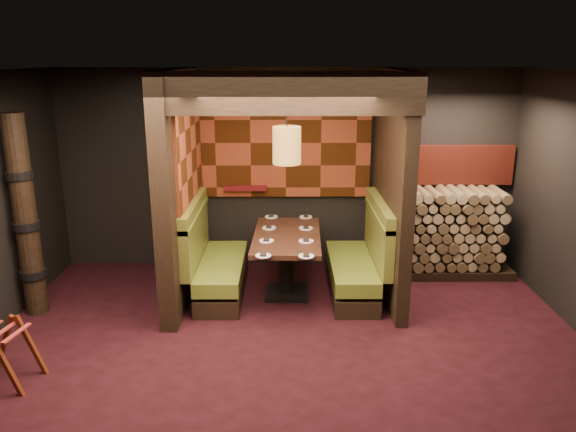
# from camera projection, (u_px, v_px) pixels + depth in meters

# --- Properties ---
(floor) EXTENTS (6.50, 5.50, 0.02)m
(floor) POSITION_uv_depth(u_px,v_px,m) (289.00, 358.00, 5.79)
(floor) COLOR black
(floor) RESTS_ON ground
(ceiling) EXTENTS (6.50, 5.50, 0.02)m
(ceiling) POSITION_uv_depth(u_px,v_px,m) (289.00, 72.00, 5.00)
(ceiling) COLOR black
(ceiling) RESTS_ON ground
(wall_back) EXTENTS (6.50, 0.02, 2.85)m
(wall_back) POSITION_uv_depth(u_px,v_px,m) (288.00, 170.00, 8.05)
(wall_back) COLOR black
(wall_back) RESTS_ON ground
(wall_front) EXTENTS (6.50, 0.02, 2.85)m
(wall_front) POSITION_uv_depth(u_px,v_px,m) (292.00, 391.00, 2.75)
(wall_front) COLOR black
(wall_front) RESTS_ON ground
(partition_left) EXTENTS (0.20, 2.20, 2.85)m
(partition_left) POSITION_uv_depth(u_px,v_px,m) (180.00, 187.00, 6.98)
(partition_left) COLOR black
(partition_left) RESTS_ON floor
(partition_right) EXTENTS (0.15, 2.10, 2.85)m
(partition_right) POSITION_uv_depth(u_px,v_px,m) (391.00, 186.00, 7.04)
(partition_right) COLOR black
(partition_right) RESTS_ON floor
(header_beam) EXTENTS (2.85, 0.18, 0.44)m
(header_beam) POSITION_uv_depth(u_px,v_px,m) (286.00, 93.00, 5.74)
(header_beam) COLOR black
(header_beam) RESTS_ON partition_left
(tapa_back_panel) EXTENTS (2.40, 0.06, 1.55)m
(tapa_back_panel) POSITION_uv_depth(u_px,v_px,m) (286.00, 143.00, 7.89)
(tapa_back_panel) COLOR #92391F
(tapa_back_panel) RESTS_ON wall_back
(tapa_side_panel) EXTENTS (0.04, 1.85, 1.45)m
(tapa_side_panel) POSITION_uv_depth(u_px,v_px,m) (190.00, 151.00, 7.03)
(tapa_side_panel) COLOR #92391F
(tapa_side_panel) RESTS_ON partition_left
(lacquer_shelf) EXTENTS (0.60, 0.12, 0.07)m
(lacquer_shelf) POSITION_uv_depth(u_px,v_px,m) (246.00, 188.00, 8.01)
(lacquer_shelf) COLOR maroon
(lacquer_shelf) RESTS_ON wall_back
(booth_bench_left) EXTENTS (0.68, 1.60, 1.14)m
(booth_bench_left) POSITION_uv_depth(u_px,v_px,m) (214.00, 264.00, 7.26)
(booth_bench_left) COLOR black
(booth_bench_left) RESTS_ON floor
(booth_bench_right) EXTENTS (0.68, 1.60, 1.14)m
(booth_bench_right) POSITION_uv_depth(u_px,v_px,m) (360.00, 264.00, 7.27)
(booth_bench_right) COLOR black
(booth_bench_right) RESTS_ON floor
(dining_table) EXTENTS (0.89, 1.57, 0.82)m
(dining_table) POSITION_uv_depth(u_px,v_px,m) (287.00, 252.00, 7.17)
(dining_table) COLOR black
(dining_table) RESTS_ON floor
(place_settings) EXTENTS (0.72, 1.78, 0.03)m
(place_settings) POSITION_uv_depth(u_px,v_px,m) (287.00, 234.00, 7.10)
(place_settings) COLOR white
(place_settings) RESTS_ON dining_table
(pendant_lamp) EXTENTS (0.34, 0.34, 1.11)m
(pendant_lamp) POSITION_uv_depth(u_px,v_px,m) (287.00, 145.00, 6.74)
(pendant_lamp) COLOR #A47833
(pendant_lamp) RESTS_ON ceiling
(luggage_rack) EXTENTS (0.66, 0.52, 0.64)m
(luggage_rack) POSITION_uv_depth(u_px,v_px,m) (5.00, 351.00, 5.29)
(luggage_rack) COLOR #4F1C0B
(luggage_rack) RESTS_ON floor
(totem_column) EXTENTS (0.31, 0.31, 2.40)m
(totem_column) POSITION_uv_depth(u_px,v_px,m) (26.00, 218.00, 6.51)
(totem_column) COLOR black
(totem_column) RESTS_ON floor
(firewood_stack) EXTENTS (1.73, 0.70, 1.22)m
(firewood_stack) POSITION_uv_depth(u_px,v_px,m) (450.00, 232.00, 7.89)
(firewood_stack) COLOR black
(firewood_stack) RESTS_ON floor
(mosaic_header) EXTENTS (1.83, 0.10, 0.56)m
(mosaic_header) POSITION_uv_depth(u_px,v_px,m) (448.00, 165.00, 7.96)
(mosaic_header) COLOR maroon
(mosaic_header) RESTS_ON wall_back
(bay_front_post) EXTENTS (0.08, 0.08, 2.85)m
(bay_front_post) POSITION_uv_depth(u_px,v_px,m) (395.00, 182.00, 7.29)
(bay_front_post) COLOR black
(bay_front_post) RESTS_ON floor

